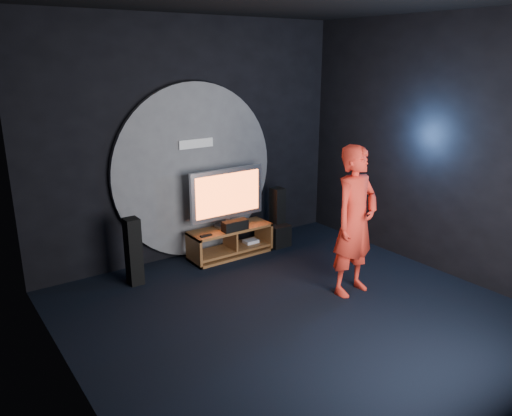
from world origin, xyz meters
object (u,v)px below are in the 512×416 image
(tower_speaker_right, at_px, (277,216))
(subwoofer, at_px, (278,235))
(tv, at_px, (227,195))
(player, at_px, (355,221))
(media_console, at_px, (231,243))
(tower_speaker_left, at_px, (133,251))

(tower_speaker_right, distance_m, subwoofer, 0.32)
(tv, xyz_separation_m, player, (0.64, -2.01, 0.02))
(media_console, bearing_deg, tower_speaker_left, -176.28)
(tv, height_order, tower_speaker_right, tv)
(tv, distance_m, tower_speaker_left, 1.66)
(tv, bearing_deg, player, -72.37)
(tower_speaker_left, xyz_separation_m, subwoofer, (2.43, 0.02, -0.28))
(tower_speaker_right, distance_m, player, 2.05)
(media_console, xyz_separation_m, tv, (-0.01, 0.07, 0.75))
(tv, xyz_separation_m, subwoofer, (0.85, -0.15, -0.77))
(tv, height_order, player, player)
(media_console, bearing_deg, subwoofer, -5.80)
(tower_speaker_right, bearing_deg, player, -98.36)
(tower_speaker_right, relative_size, player, 0.48)
(media_console, relative_size, player, 0.67)
(media_console, xyz_separation_m, tower_speaker_right, (0.92, 0.03, 0.26))
(tower_speaker_left, distance_m, tower_speaker_right, 2.51)
(tower_speaker_left, height_order, tower_speaker_right, same)
(player, bearing_deg, tower_speaker_right, 75.49)
(media_console, bearing_deg, tv, 96.37)
(media_console, height_order, player, player)
(subwoofer, bearing_deg, tower_speaker_left, -179.59)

